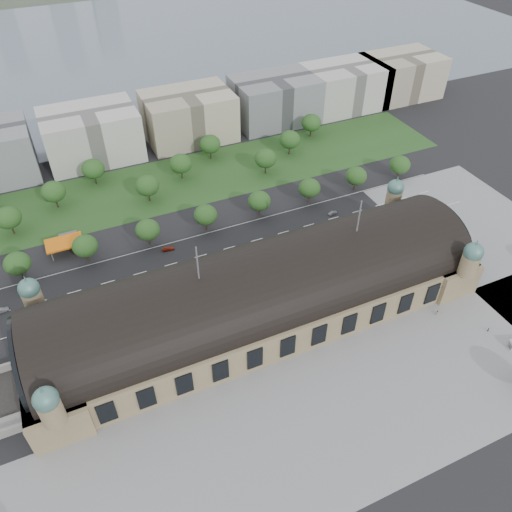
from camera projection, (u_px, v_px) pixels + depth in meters
name	position (u px, v px, depth m)	size (l,w,h in m)	color
ground	(260.00, 316.00, 170.17)	(900.00, 900.00, 0.00)	black
station	(260.00, 295.00, 163.46)	(150.00, 48.40, 44.30)	#98855E
plaza_south	(356.00, 409.00, 142.92)	(190.00, 48.00, 0.12)	gray
plaza_east	(490.00, 238.00, 202.30)	(56.00, 100.00, 0.12)	gray
road_slab	(171.00, 265.00, 190.15)	(260.00, 26.00, 0.10)	black
grass_belt	(146.00, 189.00, 229.67)	(300.00, 45.00, 0.10)	#264A1D
petrol_station	(67.00, 241.00, 196.48)	(14.00, 13.00, 5.05)	orange
lake	(95.00, 48.00, 375.81)	(700.00, 320.00, 0.08)	slate
office_3	(92.00, 135.00, 244.75)	(45.00, 32.00, 24.00)	beige
office_4	(189.00, 116.00, 260.35)	(45.00, 32.00, 24.00)	#C3B699
office_5	(275.00, 100.00, 275.95)	(45.00, 32.00, 24.00)	gray
office_6	(344.00, 87.00, 289.99)	(45.00, 32.00, 24.00)	beige
office_7	(401.00, 76.00, 302.47)	(45.00, 32.00, 24.00)	#C3B699
tree_row_2	(17.00, 263.00, 179.43)	(9.60, 9.60, 11.52)	#2D2116
tree_row_3	(85.00, 246.00, 186.92)	(9.60, 9.60, 11.52)	#2D2116
tree_row_4	(148.00, 230.00, 194.41)	(9.60, 9.60, 11.52)	#2D2116
tree_row_5	(206.00, 215.00, 201.89)	(9.60, 9.60, 11.52)	#2D2116
tree_row_6	(259.00, 201.00, 209.38)	(9.60, 9.60, 11.52)	#2D2116
tree_row_7	(309.00, 188.00, 216.87)	(9.60, 9.60, 11.52)	#2D2116
tree_row_8	(356.00, 176.00, 224.36)	(9.60, 9.60, 11.52)	#2D2116
tree_row_9	(400.00, 165.00, 231.84)	(9.60, 9.60, 11.52)	#2D2116
tree_belt_3	(8.00, 218.00, 199.42)	(10.40, 10.40, 12.48)	#2D2116
tree_belt_4	(53.00, 192.00, 213.63)	(10.40, 10.40, 12.48)	#2D2116
tree_belt_5	(93.00, 169.00, 227.83)	(10.40, 10.40, 12.48)	#2D2116
tree_belt_6	(147.00, 186.00, 217.20)	(10.40, 10.40, 12.48)	#2D2116
tree_belt_7	(181.00, 164.00, 231.41)	(10.40, 10.40, 12.48)	#2D2116
tree_belt_8	(210.00, 144.00, 245.62)	(10.40, 10.40, 12.48)	#2D2116
tree_belt_9	(266.00, 158.00, 234.98)	(10.40, 10.40, 12.48)	#2D2116
tree_belt_10	(290.00, 140.00, 249.19)	(10.40, 10.40, 12.48)	#2D2116
tree_belt_11	(311.00, 123.00, 263.40)	(10.40, 10.40, 12.48)	#2D2116
traffic_car_1	(2.00, 310.00, 171.11)	(1.55, 4.43, 1.46)	gray
traffic_car_2	(115.00, 298.00, 175.87)	(2.13, 4.61, 1.28)	black
traffic_car_3	(168.00, 249.00, 196.17)	(1.94, 4.78, 1.39)	maroon
traffic_car_4	(266.00, 240.00, 200.13)	(1.81, 4.49, 1.53)	#1A1845
traffic_car_5	(333.00, 213.00, 214.33)	(1.47, 4.21, 1.39)	slate
parked_car_0	(18.00, 334.00, 163.26)	(1.63, 4.68, 1.54)	black
parked_car_1	(34.00, 329.00, 164.82)	(2.43, 5.26, 1.46)	maroon
parked_car_2	(108.00, 315.00, 169.32)	(2.32, 5.70, 1.66)	#192348
parked_car_3	(86.00, 313.00, 170.04)	(1.87, 4.64, 1.58)	#585C60
parked_car_4	(100.00, 318.00, 168.66)	(1.36, 3.91, 1.29)	silver
parked_car_5	(100.00, 309.00, 171.58)	(2.73, 5.92, 1.64)	gray
parked_car_6	(175.00, 288.00, 179.34)	(2.04, 5.01, 1.46)	black
bus_west	(243.00, 251.00, 193.41)	(2.99, 12.80, 3.56)	red
bus_mid	(206.00, 266.00, 186.62)	(3.08, 13.17, 3.67)	white
bus_east	(261.00, 246.00, 195.89)	(2.94, 12.56, 3.50)	white
pedestrian_0	(437.00, 313.00, 170.04)	(0.91, 0.52, 1.86)	gray
pedestrian_1	(488.00, 330.00, 164.40)	(0.61, 0.40, 1.67)	gray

